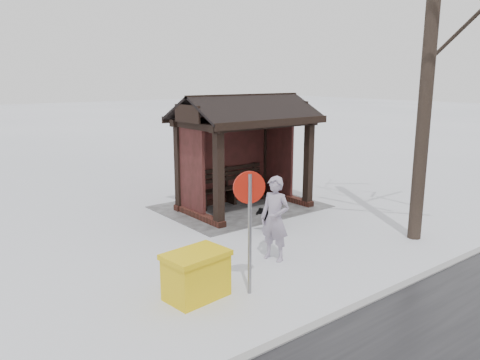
# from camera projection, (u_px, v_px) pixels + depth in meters

# --- Properties ---
(ground) EXTENTS (120.00, 120.00, 0.00)m
(ground) POSITION_uv_depth(u_px,v_px,m) (245.00, 208.00, 12.80)
(ground) COLOR silver
(ground) RESTS_ON ground
(kerb) EXTENTS (120.00, 0.15, 0.06)m
(kerb) POSITION_uv_depth(u_px,v_px,m) (431.00, 273.00, 8.55)
(kerb) COLOR gray
(kerb) RESTS_ON ground
(trampled_patch) EXTENTS (4.20, 3.20, 0.02)m
(trampled_patch) POSITION_uv_depth(u_px,v_px,m) (240.00, 207.00, 12.95)
(trampled_patch) COLOR gray
(trampled_patch) RESTS_ON ground
(bus_shelter) EXTENTS (3.60, 2.40, 3.09)m
(bus_shelter) POSITION_uv_depth(u_px,v_px,m) (241.00, 129.00, 12.46)
(bus_shelter) COLOR #3D1E16
(bus_shelter) RESTS_ON ground
(pedestrian) EXTENTS (0.56, 0.70, 1.67)m
(pedestrian) POSITION_uv_depth(u_px,v_px,m) (275.00, 219.00, 9.04)
(pedestrian) COLOR #978BA3
(pedestrian) RESTS_ON ground
(dog) EXTENTS (0.76, 0.46, 0.60)m
(dog) POSITION_uv_depth(u_px,v_px,m) (270.00, 218.00, 10.94)
(dog) COLOR black
(dog) RESTS_ON ground
(grit_bin) EXTENTS (1.08, 0.80, 0.78)m
(grit_bin) POSITION_uv_depth(u_px,v_px,m) (196.00, 275.00, 7.53)
(grit_bin) COLOR yellow
(grit_bin) RESTS_ON ground
(road_sign) EXTENTS (0.50, 0.24, 2.07)m
(road_sign) POSITION_uv_depth(u_px,v_px,m) (249.00, 205.00, 7.46)
(road_sign) COLOR slate
(road_sign) RESTS_ON ground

